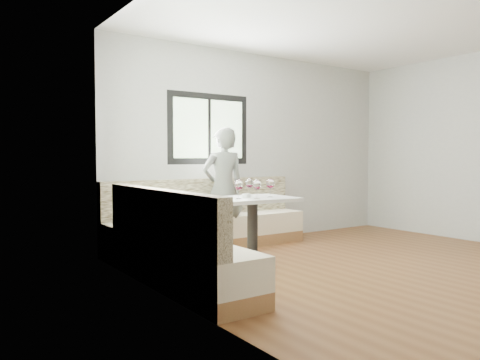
% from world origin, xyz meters
% --- Properties ---
extents(room, '(5.01, 5.01, 2.81)m').
position_xyz_m(room, '(-0.08, 0.08, 1.41)').
color(room, brown).
rests_on(room, ground).
extents(banquette, '(2.90, 2.80, 0.95)m').
position_xyz_m(banquette, '(-1.59, 1.63, 0.33)').
color(banquette, '#966940').
rests_on(banquette, ground).
extents(table, '(1.00, 0.81, 0.78)m').
position_xyz_m(table, '(-1.07, 1.21, 0.58)').
color(table, black).
rests_on(table, ground).
extents(person, '(0.66, 0.49, 1.65)m').
position_xyz_m(person, '(-0.89, 2.14, 0.83)').
color(person, '#5B5D57').
rests_on(person, ground).
extents(olive_ramekin, '(0.11, 0.11, 0.04)m').
position_xyz_m(olive_ramekin, '(-1.15, 1.23, 0.80)').
color(olive_ramekin, white).
rests_on(olive_ramekin, table).
extents(wine_glass_a, '(0.10, 0.10, 0.22)m').
position_xyz_m(wine_glass_a, '(-1.34, 1.11, 0.93)').
color(wine_glass_a, white).
rests_on(wine_glass_a, table).
extents(wine_glass_b, '(0.10, 0.10, 0.22)m').
position_xyz_m(wine_glass_b, '(-1.15, 1.02, 0.93)').
color(wine_glass_b, white).
rests_on(wine_glass_b, table).
extents(wine_glass_c, '(0.10, 0.10, 0.22)m').
position_xyz_m(wine_glass_c, '(-0.89, 1.10, 0.93)').
color(wine_glass_c, white).
rests_on(wine_glass_c, table).
extents(wine_glass_d, '(0.10, 0.10, 0.22)m').
position_xyz_m(wine_glass_d, '(-1.03, 1.33, 0.93)').
color(wine_glass_d, white).
rests_on(wine_glass_d, table).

